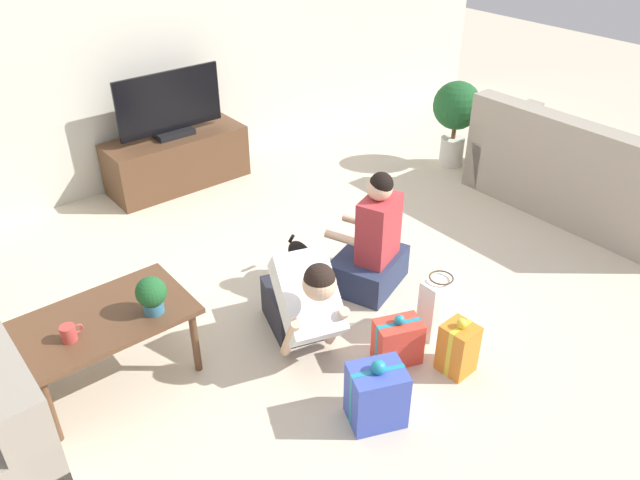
% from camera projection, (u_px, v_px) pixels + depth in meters
% --- Properties ---
extents(ground_plane, '(16.00, 16.00, 0.00)m').
position_uv_depth(ground_plane, '(346.00, 303.00, 4.27)').
color(ground_plane, beige).
extents(wall_back, '(8.40, 0.06, 2.60)m').
position_uv_depth(wall_back, '(147.00, 34.00, 5.31)').
color(wall_back, beige).
rests_on(wall_back, ground_plane).
extents(sofa_right, '(0.88, 1.88, 0.86)m').
position_uv_depth(sofa_right, '(583.00, 177.00, 5.22)').
color(sofa_right, gray).
rests_on(sofa_right, ground_plane).
extents(coffee_table, '(0.95, 0.58, 0.47)m').
position_uv_depth(coffee_table, '(104.00, 325.00, 3.44)').
color(coffee_table, brown).
rests_on(coffee_table, ground_plane).
extents(tv_console, '(1.25, 0.47, 0.48)m').
position_uv_depth(tv_console, '(177.00, 160.00, 5.66)').
color(tv_console, brown).
rests_on(tv_console, ground_plane).
extents(tv, '(0.97, 0.20, 0.57)m').
position_uv_depth(tv, '(170.00, 108.00, 5.40)').
color(tv, black).
rests_on(tv, tv_console).
extents(potted_plant_corner_right, '(0.45, 0.45, 0.83)m').
position_uv_depth(potted_plant_corner_right, '(456.00, 112.00, 5.86)').
color(potted_plant_corner_right, beige).
rests_on(potted_plant_corner_right, ground_plane).
extents(person_kneeling, '(0.54, 0.83, 0.78)m').
position_uv_depth(person_kneeling, '(302.00, 301.00, 3.73)').
color(person_kneeling, '#23232D').
rests_on(person_kneeling, ground_plane).
extents(person_sitting, '(0.63, 0.59, 0.89)m').
position_uv_depth(person_sitting, '(373.00, 248.00, 4.29)').
color(person_sitting, '#283351').
rests_on(person_sitting, ground_plane).
extents(dog, '(0.25, 0.52, 0.34)m').
position_uv_depth(dog, '(303.00, 260.00, 4.29)').
color(dog, black).
rests_on(dog, ground_plane).
extents(gift_box_a, '(0.36, 0.32, 0.42)m').
position_uv_depth(gift_box_a, '(377.00, 395.00, 3.31)').
color(gift_box_a, '#3D51BC').
rests_on(gift_box_a, ground_plane).
extents(gift_box_b, '(0.32, 0.26, 0.34)m').
position_uv_depth(gift_box_b, '(398.00, 341.00, 3.72)').
color(gift_box_b, red).
rests_on(gift_box_b, ground_plane).
extents(gift_box_c, '(0.19, 0.19, 0.38)m').
position_uv_depth(gift_box_c, '(458.00, 348.00, 3.64)').
color(gift_box_c, orange).
rests_on(gift_box_c, ground_plane).
extents(gift_bag_a, '(0.24, 0.15, 0.43)m').
position_uv_depth(gift_bag_a, '(438.00, 306.00, 3.90)').
color(gift_bag_a, white).
rests_on(gift_bag_a, ground_plane).
extents(mug, '(0.12, 0.08, 0.09)m').
position_uv_depth(mug, '(69.00, 333.00, 3.23)').
color(mug, '#B23D38').
rests_on(mug, coffee_table).
extents(tabletop_plant, '(0.17, 0.17, 0.22)m').
position_uv_depth(tabletop_plant, '(151.00, 294.00, 3.38)').
color(tabletop_plant, '#336B84').
rests_on(tabletop_plant, coffee_table).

